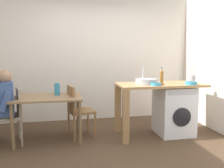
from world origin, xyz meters
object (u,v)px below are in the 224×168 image
Objects in this scene: chair_opposite at (77,108)px; mixing_bowl at (156,84)px; dining_table at (48,102)px; utensil_crock at (192,79)px; bottle_tall_green at (162,76)px; vase at (57,89)px; colander at (191,83)px; washing_machine at (174,110)px; seated_person at (0,104)px; chair_person_seat at (12,113)px.

chair_opposite is 5.25× the size of mixing_bowl.
utensil_crock is at bearing -1.66° from dining_table.
bottle_tall_green is 1.37× the size of vase.
chair_opposite is 1.98m from colander.
washing_machine is 0.66m from bottle_tall_green.
dining_table is at bearing 178.34° from utensil_crock.
seated_person is 1.40× the size of washing_machine.
washing_machine is 4.30× the size of colander.
washing_machine is at bearing 130.74° from colander.
bottle_tall_green is at bearing 143.39° from colander.
washing_machine is (1.70, -0.16, -0.08)m from chair_opposite.
mixing_bowl reaches higher than vase.
colander reaches higher than chair_person_seat.
seated_person reaches higher than dining_table.
mixing_bowl is (-0.22, -0.28, -0.10)m from bottle_tall_green.
utensil_crock is (0.37, 0.05, 0.56)m from washing_machine.
chair_opposite is at bearing -11.68° from vase.
colander reaches higher than dining_table.
vase is (0.85, 0.22, 0.17)m from seated_person.
washing_machine is (2.88, -0.00, -0.24)m from seated_person.
washing_machine is 5.01× the size of mixing_bowl.
dining_table is at bearing -98.59° from chair_person_seat.
seated_person reaches higher than mixing_bowl.
chair_opposite is at bearing 177.06° from utensil_crock.
colander is at bearing -1.84° from mixing_bowl.
utensil_crock is (0.58, -0.03, -0.05)m from bottle_tall_green.
dining_table is 5.50× the size of vase.
washing_machine is 2.87× the size of utensil_crock.
colander is at bearing -110.81° from seated_person.
mixing_bowl is 0.86× the size of vase.
seated_person is (-1.18, -0.16, 0.16)m from chair_opposite.
dining_table is 0.71m from seated_person.
vase reaches higher than washing_machine.
bottle_tall_green reaches higher than chair_person_seat.
vase is at bearing 33.69° from dining_table.
chair_person_seat is at bearing -171.85° from dining_table.
vase is at bearing 168.68° from colander.
bottle_tall_green is at bearing -1.32° from dining_table.
bottle_tall_green is 0.59m from utensil_crock.
chair_person_seat is at bearing -179.24° from bottle_tall_green.
bottle_tall_green is 1.37× the size of colander.
bottle_tall_green is 0.37m from mixing_bowl.
dining_table is 2.01m from bottle_tall_green.
colander reaches higher than chair_opposite.
washing_machine is at bearing -3.31° from dining_table.
mixing_bowl is at bearing -10.51° from dining_table.
colander is at bearing -111.93° from chair_person_seat.
vase reaches higher than chair_person_seat.
mixing_bowl is (2.45, -0.20, 0.28)m from seated_person.
colander is 1.00× the size of vase.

